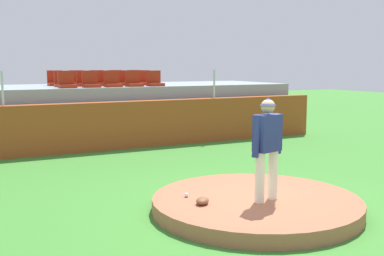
# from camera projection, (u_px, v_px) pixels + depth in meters

# --- Properties ---
(ground_plane) EXTENTS (60.00, 60.00, 0.00)m
(ground_plane) POSITION_uv_depth(u_px,v_px,m) (256.00, 211.00, 8.01)
(ground_plane) COLOR #3C822E
(pitchers_mound) EXTENTS (3.53, 3.53, 0.24)m
(pitchers_mound) POSITION_uv_depth(u_px,v_px,m) (256.00, 204.00, 7.99)
(pitchers_mound) COLOR #A66344
(pitchers_mound) RESTS_ON ground_plane
(pitcher) EXTENTS (0.69, 0.36, 1.71)m
(pitcher) POSITION_uv_depth(u_px,v_px,m) (267.00, 141.00, 7.65)
(pitcher) COLOR white
(pitcher) RESTS_ON pitchers_mound
(baseball) EXTENTS (0.07, 0.07, 0.07)m
(baseball) POSITION_uv_depth(u_px,v_px,m) (186.00, 195.00, 7.99)
(baseball) COLOR white
(baseball) RESTS_ON pitchers_mound
(fielding_glove) EXTENTS (0.35, 0.36, 0.11)m
(fielding_glove) POSITION_uv_depth(u_px,v_px,m) (202.00, 201.00, 7.58)
(fielding_glove) COLOR brown
(fielding_glove) RESTS_ON pitchers_mound
(brick_barrier) EXTENTS (13.56, 0.40, 1.40)m
(brick_barrier) POSITION_uv_depth(u_px,v_px,m) (124.00, 125.00, 13.96)
(brick_barrier) COLOR #9F471E
(brick_barrier) RESTS_ON ground_plane
(fence_post_left) EXTENTS (0.06, 0.06, 0.91)m
(fence_post_left) POSITION_uv_depth(u_px,v_px,m) (2.00, 88.00, 12.31)
(fence_post_left) COLOR silver
(fence_post_left) RESTS_ON brick_barrier
(fence_post_right) EXTENTS (0.06, 0.06, 0.91)m
(fence_post_right) POSITION_uv_depth(u_px,v_px,m) (214.00, 84.00, 15.19)
(fence_post_right) COLOR silver
(fence_post_right) RESTS_ON brick_barrier
(bleacher_platform) EXTENTS (12.87, 3.80, 1.78)m
(bleacher_platform) POSITION_uv_depth(u_px,v_px,m) (102.00, 111.00, 15.99)
(bleacher_platform) COLOR #88969E
(bleacher_platform) RESTS_ON ground_plane
(stadium_chair_0) EXTENTS (0.48, 0.44, 0.50)m
(stadium_chair_0) POSITION_uv_depth(u_px,v_px,m) (67.00, 83.00, 14.00)
(stadium_chair_0) COLOR #9B2510
(stadium_chair_0) RESTS_ON bleacher_platform
(stadium_chair_1) EXTENTS (0.48, 0.44, 0.50)m
(stadium_chair_1) POSITION_uv_depth(u_px,v_px,m) (91.00, 82.00, 14.34)
(stadium_chair_1) COLOR #9B2510
(stadium_chair_1) RESTS_ON bleacher_platform
(stadium_chair_2) EXTENTS (0.48, 0.44, 0.50)m
(stadium_chair_2) POSITION_uv_depth(u_px,v_px,m) (112.00, 82.00, 14.62)
(stadium_chair_2) COLOR #9B2510
(stadium_chair_2) RESTS_ON bleacher_platform
(stadium_chair_3) EXTENTS (0.48, 0.44, 0.50)m
(stadium_chair_3) POSITION_uv_depth(u_px,v_px,m) (134.00, 82.00, 14.95)
(stadium_chair_3) COLOR #9B2510
(stadium_chair_3) RESTS_ON bleacher_platform
(stadium_chair_4) EXTENTS (0.48, 0.44, 0.50)m
(stadium_chair_4) POSITION_uv_depth(u_px,v_px,m) (155.00, 81.00, 15.25)
(stadium_chair_4) COLOR #9B2510
(stadium_chair_4) RESTS_ON bleacher_platform
(stadium_chair_5) EXTENTS (0.48, 0.44, 0.50)m
(stadium_chair_5) POSITION_uv_depth(u_px,v_px,m) (63.00, 82.00, 14.79)
(stadium_chair_5) COLOR #9B2510
(stadium_chair_5) RESTS_ON bleacher_platform
(stadium_chair_6) EXTENTS (0.48, 0.44, 0.50)m
(stadium_chair_6) POSITION_uv_depth(u_px,v_px,m) (85.00, 81.00, 15.11)
(stadium_chair_6) COLOR #9B2510
(stadium_chair_6) RESTS_ON bleacher_platform
(stadium_chair_7) EXTENTS (0.48, 0.44, 0.50)m
(stadium_chair_7) POSITION_uv_depth(u_px,v_px,m) (105.00, 81.00, 15.46)
(stadium_chair_7) COLOR #9B2510
(stadium_chair_7) RESTS_ON bleacher_platform
(stadium_chair_8) EXTENTS (0.48, 0.44, 0.50)m
(stadium_chair_8) POSITION_uv_depth(u_px,v_px,m) (124.00, 81.00, 15.73)
(stadium_chair_8) COLOR #9B2510
(stadium_chair_8) RESTS_ON bleacher_platform
(stadium_chair_9) EXTENTS (0.48, 0.44, 0.50)m
(stadium_chair_9) POSITION_uv_depth(u_px,v_px,m) (144.00, 80.00, 16.05)
(stadium_chair_9) COLOR #9B2510
(stadium_chair_9) RESTS_ON bleacher_platform
(stadium_chair_10) EXTENTS (0.48, 0.44, 0.50)m
(stadium_chair_10) POSITION_uv_depth(u_px,v_px,m) (55.00, 81.00, 15.57)
(stadium_chair_10) COLOR #9B2510
(stadium_chair_10) RESTS_ON bleacher_platform
(stadium_chair_11) EXTENTS (0.48, 0.44, 0.50)m
(stadium_chair_11) POSITION_uv_depth(u_px,v_px,m) (77.00, 81.00, 15.91)
(stadium_chair_11) COLOR #9B2510
(stadium_chair_11) RESTS_ON bleacher_platform
(stadium_chair_12) EXTENTS (0.48, 0.44, 0.50)m
(stadium_chair_12) POSITION_uv_depth(u_px,v_px,m) (97.00, 80.00, 16.20)
(stadium_chair_12) COLOR #9B2510
(stadium_chair_12) RESTS_ON bleacher_platform
(stadium_chair_13) EXTENTS (0.48, 0.44, 0.50)m
(stadium_chair_13) POSITION_uv_depth(u_px,v_px,m) (116.00, 80.00, 16.56)
(stadium_chair_13) COLOR #9B2510
(stadium_chair_13) RESTS_ON bleacher_platform
(stadium_chair_14) EXTENTS (0.48, 0.44, 0.50)m
(stadium_chair_14) POSITION_uv_depth(u_px,v_px,m) (135.00, 80.00, 16.87)
(stadium_chair_14) COLOR #9B2510
(stadium_chair_14) RESTS_ON bleacher_platform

